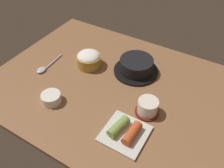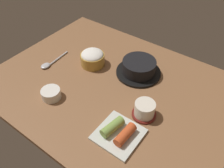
% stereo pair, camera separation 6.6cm
% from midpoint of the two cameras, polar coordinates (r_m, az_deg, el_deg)
% --- Properties ---
extents(dining_table, '(1.00, 0.76, 0.02)m').
position_cam_midpoint_polar(dining_table, '(0.98, -2.34, -0.66)').
color(dining_table, brown).
rests_on(dining_table, ground).
extents(stone_pot, '(0.20, 0.20, 0.07)m').
position_cam_midpoint_polar(stone_pot, '(1.02, 4.18, 4.41)').
color(stone_pot, black).
rests_on(stone_pot, dining_table).
extents(rice_bowl, '(0.11, 0.11, 0.07)m').
position_cam_midpoint_polar(rice_bowl, '(1.06, -7.54, 6.11)').
color(rice_bowl, '#B78C38').
rests_on(rice_bowl, dining_table).
extents(tea_cup_with_saucer, '(0.09, 0.09, 0.06)m').
position_cam_midpoint_polar(tea_cup_with_saucer, '(0.85, 6.64, -5.79)').
color(tea_cup_with_saucer, maroon).
rests_on(tea_cup_with_saucer, dining_table).
extents(kimchi_plate, '(0.15, 0.15, 0.04)m').
position_cam_midpoint_polar(kimchi_plate, '(0.80, 0.84, -11.87)').
color(kimchi_plate, silver).
rests_on(kimchi_plate, dining_table).
extents(side_bowl_near, '(0.08, 0.08, 0.04)m').
position_cam_midpoint_polar(side_bowl_near, '(0.93, -16.81, -3.38)').
color(side_bowl_near, white).
rests_on(side_bowl_near, dining_table).
extents(spoon, '(0.04, 0.16, 0.01)m').
position_cam_midpoint_polar(spoon, '(1.10, -18.00, 3.82)').
color(spoon, '#B7B7BC').
rests_on(spoon, dining_table).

